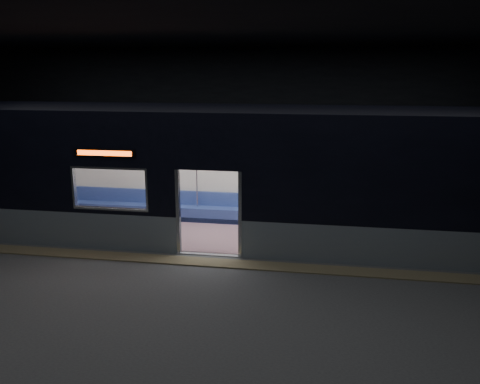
# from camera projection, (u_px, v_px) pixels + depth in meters

# --- Properties ---
(station_floor) EXTENTS (24.00, 14.00, 0.01)m
(station_floor) POSITION_uv_depth(u_px,v_px,m) (199.00, 272.00, 11.02)
(station_floor) COLOR #47494C
(station_floor) RESTS_ON ground
(station_envelope) EXTENTS (24.00, 14.00, 5.00)m
(station_envelope) POSITION_uv_depth(u_px,v_px,m) (195.00, 101.00, 10.15)
(station_envelope) COLOR black
(station_envelope) RESTS_ON station_floor
(tactile_strip) EXTENTS (22.80, 0.50, 0.03)m
(tactile_strip) POSITION_uv_depth(u_px,v_px,m) (205.00, 262.00, 11.55)
(tactile_strip) COLOR #8C7F59
(tactile_strip) RESTS_ON station_floor
(metro_car) EXTENTS (18.00, 3.04, 3.35)m
(metro_car) POSITION_uv_depth(u_px,v_px,m) (222.00, 167.00, 13.02)
(metro_car) COLOR gray
(metro_car) RESTS_ON station_floor
(passenger) EXTENTS (0.39, 0.67, 1.35)m
(passenger) POSITION_uv_depth(u_px,v_px,m) (349.00, 202.00, 13.69)
(passenger) COLOR black
(passenger) RESTS_ON metro_car
(handbag) EXTENTS (0.26, 0.23, 0.13)m
(handbag) POSITION_uv_depth(u_px,v_px,m) (350.00, 209.00, 13.50)
(handbag) COLOR black
(handbag) RESTS_ON passenger
(transit_map) EXTENTS (0.88, 0.03, 0.57)m
(transit_map) POSITION_uv_depth(u_px,v_px,m) (314.00, 175.00, 13.99)
(transit_map) COLOR white
(transit_map) RESTS_ON metro_car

